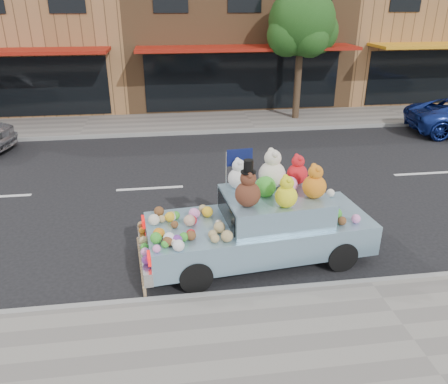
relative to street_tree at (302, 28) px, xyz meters
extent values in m
plane|color=black|center=(-2.03, -6.55, -3.69)|extent=(120.00, 120.00, 0.00)
cube|color=gray|center=(-2.03, -13.05, -3.63)|extent=(60.00, 3.00, 0.12)
cube|color=gray|center=(-2.03, -0.05, -3.63)|extent=(60.00, 3.00, 0.12)
cube|color=gray|center=(-2.03, -11.55, -3.63)|extent=(60.00, 0.12, 0.13)
cube|color=gray|center=(-2.03, -1.55, -3.63)|extent=(60.00, 0.12, 0.13)
cube|color=#9C6C41|center=(-12.03, 5.45, -0.19)|extent=(10.00, 8.00, 7.00)
cube|color=black|center=(-12.03, 1.43, -2.29)|extent=(8.50, 0.06, 2.40)
cube|color=brown|center=(-2.03, 5.45, -0.19)|extent=(10.00, 8.00, 7.00)
cube|color=black|center=(-2.03, 1.43, -2.29)|extent=(8.50, 0.06, 2.40)
cube|color=maroon|center=(-2.03, 0.55, -0.79)|extent=(9.00, 1.80, 0.12)
cube|color=#9C6C41|center=(7.97, 5.45, -0.19)|extent=(10.00, 8.00, 7.00)
cylinder|color=#38281C|center=(-0.03, -0.05, -2.09)|extent=(0.28, 0.28, 3.20)
sphere|color=#194212|center=(-0.03, -0.05, 0.23)|extent=(2.60, 2.60, 2.60)
sphere|color=#194212|center=(0.67, 0.25, -0.17)|extent=(1.80, 1.80, 1.80)
sphere|color=#194212|center=(-0.63, -0.25, -0.27)|extent=(1.60, 1.60, 1.60)
sphere|color=#194212|center=(0.17, -0.65, -0.37)|extent=(1.40, 1.40, 1.40)
sphere|color=#194212|center=(-0.33, 0.55, -0.07)|extent=(1.60, 1.60, 1.60)
cylinder|color=black|center=(-2.35, -10.96, -3.39)|extent=(0.62, 0.26, 0.60)
cylinder|color=black|center=(-2.51, -9.41, -3.39)|extent=(0.62, 0.26, 0.60)
cylinder|color=black|center=(-5.14, -11.24, -3.39)|extent=(0.62, 0.26, 0.60)
cylinder|color=black|center=(-5.29, -9.69, -3.39)|extent=(0.62, 0.26, 0.60)
cube|color=#80A6BF|center=(-3.82, -10.33, -3.14)|extent=(4.45, 2.12, 0.60)
cube|color=#80A6BF|center=(-3.52, -10.30, -2.59)|extent=(2.04, 1.68, 0.50)
cube|color=silver|center=(-6.03, -10.55, -3.29)|extent=(0.34, 1.79, 0.26)
cube|color=red|center=(-5.91, -11.22, -2.97)|extent=(0.09, 0.28, 0.16)
cube|color=red|center=(-6.05, -9.87, -2.97)|extent=(0.09, 0.28, 0.16)
cube|color=black|center=(-4.47, -10.39, -2.59)|extent=(0.17, 1.30, 0.40)
sphere|color=#522717|center=(-4.13, -10.71, -2.11)|extent=(0.46, 0.46, 0.46)
sphere|color=#522717|center=(-4.13, -10.71, -1.81)|extent=(0.29, 0.29, 0.29)
sphere|color=#522717|center=(-4.13, -10.81, -1.72)|extent=(0.11, 0.11, 0.11)
sphere|color=#522717|center=(-4.13, -10.61, -1.72)|extent=(0.11, 0.11, 0.11)
cylinder|color=black|center=(-4.13, -10.71, -1.69)|extent=(0.27, 0.27, 0.02)
cylinder|color=black|center=(-4.13, -10.71, -1.58)|extent=(0.17, 0.17, 0.22)
sphere|color=beige|center=(-3.51, -9.94, -2.08)|extent=(0.53, 0.53, 0.53)
sphere|color=beige|center=(-3.51, -9.94, -1.74)|extent=(0.33, 0.33, 0.33)
sphere|color=beige|center=(-3.51, -10.06, -1.63)|extent=(0.13, 0.13, 0.13)
sphere|color=beige|center=(-3.51, -9.83, -1.63)|extent=(0.13, 0.13, 0.13)
sphere|color=orange|center=(-2.85, -10.53, -2.12)|extent=(0.44, 0.44, 0.44)
sphere|color=orange|center=(-2.85, -10.53, -1.84)|extent=(0.27, 0.27, 0.27)
sphere|color=orange|center=(-2.85, -10.63, -1.75)|extent=(0.10, 0.10, 0.10)
sphere|color=orange|center=(-2.85, -10.43, -1.75)|extent=(0.10, 0.10, 0.10)
sphere|color=red|center=(-2.97, -9.84, -2.14)|extent=(0.41, 0.41, 0.41)
sphere|color=red|center=(-2.97, -9.84, -1.87)|extent=(0.26, 0.26, 0.26)
sphere|color=red|center=(-2.97, -9.93, -1.79)|extent=(0.10, 0.10, 0.10)
sphere|color=red|center=(-2.97, -9.75, -1.79)|extent=(0.10, 0.10, 0.10)
sphere|color=silver|center=(-4.16, -9.91, -2.14)|extent=(0.41, 0.41, 0.41)
sphere|color=silver|center=(-4.16, -9.91, -1.87)|extent=(0.26, 0.26, 0.26)
sphere|color=silver|center=(-4.16, -10.00, -1.79)|extent=(0.10, 0.10, 0.10)
sphere|color=silver|center=(-4.16, -9.82, -1.79)|extent=(0.10, 0.10, 0.10)
sphere|color=yellow|center=(-3.47, -10.84, -2.14)|extent=(0.40, 0.40, 0.40)
sphere|color=yellow|center=(-3.47, -10.84, -1.88)|extent=(0.25, 0.25, 0.25)
sphere|color=yellow|center=(-3.47, -10.93, -1.80)|extent=(0.10, 0.10, 0.10)
sphere|color=yellow|center=(-3.47, -10.76, -1.80)|extent=(0.10, 0.10, 0.10)
sphere|color=green|center=(-3.72, -10.32, -2.16)|extent=(0.40, 0.40, 0.40)
sphere|color=pink|center=(-3.23, -10.22, -2.19)|extent=(0.32, 0.32, 0.32)
sphere|color=green|center=(-5.41, -10.09, -2.76)|extent=(0.16, 0.16, 0.16)
sphere|color=beige|center=(-4.63, -10.50, -2.78)|extent=(0.13, 0.13, 0.13)
sphere|color=brown|center=(-5.18, -10.92, -2.75)|extent=(0.18, 0.18, 0.18)
sphere|color=pink|center=(-5.03, -10.08, -2.75)|extent=(0.18, 0.18, 0.18)
sphere|color=white|center=(-5.56, -11.00, -2.74)|extent=(0.21, 0.21, 0.21)
sphere|color=#F1A41A|center=(-4.80, -10.08, -2.74)|extent=(0.22, 0.22, 0.22)
sphere|color=green|center=(-5.31, -10.95, -2.76)|extent=(0.17, 0.17, 0.17)
sphere|color=beige|center=(-5.47, -11.11, -2.77)|extent=(0.14, 0.14, 0.14)
sphere|color=#B6131B|center=(-5.17, -10.84, -2.76)|extent=(0.17, 0.17, 0.17)
sphere|color=#9F8A57|center=(-4.55, -11.06, -2.74)|extent=(0.21, 0.21, 0.21)
sphere|color=brown|center=(-5.45, -10.44, -2.77)|extent=(0.14, 0.14, 0.14)
sphere|color=#9F8A57|center=(-4.87, -9.88, -2.76)|extent=(0.17, 0.17, 0.17)
sphere|color=green|center=(-5.63, -11.12, -2.78)|extent=(0.13, 0.13, 0.13)
sphere|color=beige|center=(-5.49, -10.15, -2.76)|extent=(0.17, 0.17, 0.17)
sphere|color=#9F8A57|center=(-4.79, -10.93, -2.76)|extent=(0.17, 0.17, 0.17)
sphere|color=#F1A41A|center=(-5.53, -10.17, -2.75)|extent=(0.19, 0.19, 0.19)
sphere|color=beige|center=(-5.83, -10.27, -2.73)|extent=(0.22, 0.22, 0.22)
sphere|color=#9F8A57|center=(-5.68, -10.19, -2.77)|extent=(0.15, 0.15, 0.15)
sphere|color=brown|center=(-5.73, -9.91, -2.74)|extent=(0.20, 0.20, 0.20)
sphere|color=#9F8A57|center=(-4.77, -11.07, -2.76)|extent=(0.16, 0.16, 0.16)
sphere|color=#B6131B|center=(-5.11, -10.35, -2.75)|extent=(0.18, 0.18, 0.18)
sphere|color=#9F8A57|center=(-4.65, -10.73, -2.74)|extent=(0.22, 0.22, 0.22)
sphere|color=pink|center=(-5.78, -11.25, -2.77)|extent=(0.14, 0.14, 0.14)
sphere|color=#9F8A57|center=(-5.49, -10.11, -2.76)|extent=(0.18, 0.18, 0.18)
sphere|color=pink|center=(-5.06, -10.10, -2.74)|extent=(0.21, 0.21, 0.21)
sphere|color=#682D8B|center=(-5.42, -11.05, -2.75)|extent=(0.18, 0.18, 0.18)
sphere|color=green|center=(-5.79, -10.95, -2.74)|extent=(0.21, 0.21, 0.21)
sphere|color=brown|center=(-5.58, -11.07, -2.75)|extent=(0.18, 0.18, 0.18)
sphere|color=orange|center=(-5.74, -10.78, -2.74)|extent=(0.20, 0.20, 0.20)
sphere|color=#F1A41A|center=(-5.71, -10.73, -2.76)|extent=(0.16, 0.16, 0.16)
sphere|color=white|center=(-5.41, -11.26, -2.74)|extent=(0.20, 0.20, 0.20)
sphere|color=#D8A88C|center=(-5.17, -10.41, -2.72)|extent=(0.22, 0.22, 0.22)
sphere|color=#9F8A57|center=(-6.11, -9.77, -3.09)|extent=(0.15, 0.15, 0.15)
sphere|color=#682D8B|center=(-5.98, -11.09, -3.09)|extent=(0.16, 0.16, 0.16)
sphere|color=#9F8A57|center=(-6.04, -10.45, -3.07)|extent=(0.18, 0.18, 0.18)
sphere|color=orange|center=(-6.09, -9.98, -3.10)|extent=(0.12, 0.12, 0.12)
sphere|color=pink|center=(-6.00, -10.82, -3.08)|extent=(0.16, 0.16, 0.16)
sphere|color=green|center=(-6.02, -10.65, -3.09)|extent=(0.15, 0.15, 0.15)
sphere|color=brown|center=(-6.10, -9.81, -3.10)|extent=(0.12, 0.12, 0.12)
sphere|color=orange|center=(-2.45, -10.14, -2.75)|extent=(0.20, 0.20, 0.20)
sphere|color=beige|center=(-2.08, -9.51, -2.75)|extent=(0.18, 0.18, 0.18)
sphere|color=#682D8B|center=(-2.49, -9.62, -2.76)|extent=(0.17, 0.17, 0.17)
sphere|color=pink|center=(-2.03, -10.72, -2.76)|extent=(0.18, 0.18, 0.18)
sphere|color=green|center=(-2.37, -10.54, -2.72)|extent=(0.25, 0.25, 0.25)
sphere|color=brown|center=(-2.32, -10.75, -2.76)|extent=(0.17, 0.17, 0.17)
cylinder|color=#997A54|center=(-6.02, -11.40, -3.53)|extent=(0.06, 0.06, 0.17)
sphere|color=#997A54|center=(-6.02, -11.40, -3.43)|extent=(0.07, 0.07, 0.07)
cylinder|color=#997A54|center=(-6.03, -11.31, -3.53)|extent=(0.06, 0.06, 0.17)
sphere|color=#997A54|center=(-6.03, -11.31, -3.43)|extent=(0.07, 0.07, 0.07)
cylinder|color=#997A54|center=(-6.04, -11.21, -3.53)|extent=(0.06, 0.06, 0.17)
sphere|color=#997A54|center=(-6.04, -11.21, -3.43)|extent=(0.07, 0.07, 0.07)
cylinder|color=#997A54|center=(-6.05, -11.12, -3.53)|extent=(0.06, 0.06, 0.17)
sphere|color=#997A54|center=(-6.05, -11.12, -3.43)|extent=(0.07, 0.07, 0.07)
cylinder|color=#997A54|center=(-6.06, -11.03, -3.53)|extent=(0.06, 0.06, 0.17)
sphere|color=#997A54|center=(-6.06, -11.03, -3.43)|extent=(0.07, 0.07, 0.07)
cylinder|color=#997A54|center=(-6.07, -10.93, -3.53)|extent=(0.06, 0.06, 0.17)
sphere|color=#997A54|center=(-6.07, -10.93, -3.43)|extent=(0.07, 0.07, 0.07)
cylinder|color=#997A54|center=(-6.08, -10.84, -3.53)|extent=(0.06, 0.06, 0.17)
sphere|color=#997A54|center=(-6.08, -10.84, -3.43)|extent=(0.07, 0.07, 0.07)
cylinder|color=#997A54|center=(-6.09, -10.74, -3.53)|extent=(0.06, 0.06, 0.17)
sphere|color=#997A54|center=(-6.09, -10.74, -3.43)|extent=(0.07, 0.07, 0.07)
cylinder|color=#997A54|center=(-6.10, -10.65, -3.53)|extent=(0.06, 0.06, 0.17)
sphere|color=#997A54|center=(-6.10, -10.65, -3.43)|extent=(0.07, 0.07, 0.07)
cylinder|color=#997A54|center=(-6.11, -10.56, -3.53)|extent=(0.06, 0.06, 0.17)
sphere|color=#997A54|center=(-6.11, -10.56, -3.43)|extent=(0.07, 0.07, 0.07)
cylinder|color=#997A54|center=(-6.12, -10.46, -3.53)|extent=(0.06, 0.06, 0.17)
sphere|color=#997A54|center=(-6.12, -10.46, -3.43)|extent=(0.07, 0.07, 0.07)
cylinder|color=#997A54|center=(-6.13, -10.37, -3.53)|extent=(0.06, 0.06, 0.17)
sphere|color=#997A54|center=(-6.13, -10.37, -3.43)|extent=(0.07, 0.07, 0.07)
cylinder|color=#997A54|center=(-6.14, -10.27, -3.53)|extent=(0.06, 0.06, 0.17)
sphere|color=#997A54|center=(-6.14, -10.27, -3.43)|extent=(0.07, 0.07, 0.07)
cylinder|color=#997A54|center=(-6.15, -10.18, -3.53)|extent=(0.06, 0.06, 0.17)
sphere|color=#997A54|center=(-6.15, -10.18, -3.43)|extent=(0.07, 0.07, 0.07)
cylinder|color=#997A54|center=(-6.16, -10.09, -3.53)|extent=(0.06, 0.06, 0.17)
sphere|color=#997A54|center=(-6.16, -10.09, -3.43)|extent=(0.07, 0.07, 0.07)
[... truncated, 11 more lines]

